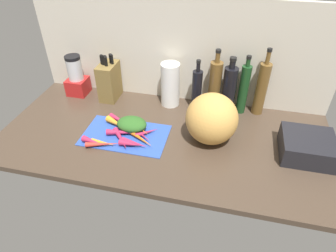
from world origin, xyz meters
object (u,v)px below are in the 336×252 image
object	(u,v)px
carrot_11	(138,127)
bottle_1	(215,85)
blender_appliance	(76,78)
paper_towel_roll	(170,85)
bottle_4	(261,88)
carrot_12	(141,139)
knife_block	(109,81)
carrot_3	(117,124)
carrot_9	(93,142)
carrot_2	(121,139)
carrot_8	(140,134)
carrot_5	(135,143)
carrot_1	(123,132)
bottle_3	(243,89)
carrot_4	(147,132)
winter_squash	(212,119)
bottle_0	(197,90)
cutting_board	(125,135)
carrot_10	(120,120)
carrot_0	(103,143)
bottle_2	(229,90)
dish_rack	(307,147)
carrot_6	(103,144)

from	to	relation	value
carrot_11	bottle_1	xyz separation A→B (cm)	(35.73, 30.82, 12.47)
blender_appliance	bottle_1	bearing A→B (deg)	1.63
paper_towel_roll	bottle_4	xyz separation A→B (cm)	(50.42, 2.46, 2.80)
carrot_12	knife_block	xyz separation A→B (cm)	(-30.57, 36.79, 9.46)
carrot_3	carrot_12	world-z (taller)	carrot_3
blender_appliance	carrot_9	bearing A→B (deg)	-56.32
carrot_2	bottle_4	distance (cm)	80.39
carrot_8	blender_appliance	world-z (taller)	blender_appliance
carrot_5	carrot_11	bearing A→B (deg)	99.97
carrot_1	bottle_3	size ratio (longest dim) A/B	0.49
carrot_4	carrot_9	world-z (taller)	carrot_9
carrot_3	bottle_1	world-z (taller)	bottle_1
bottle_1	winter_squash	bearing A→B (deg)	-86.61
carrot_8	knife_block	size ratio (longest dim) A/B	0.61
paper_towel_roll	bottle_0	bearing A→B (deg)	-6.23
cutting_board	carrot_9	distance (cm)	17.06
carrot_10	bottle_0	xyz separation A→B (cm)	(37.67, 24.28, 10.24)
carrot_10	bottle_3	distance (cm)	69.76
paper_towel_roll	carrot_2	bearing A→B (deg)	-111.47
cutting_board	carrot_8	distance (cm)	8.15
paper_towel_roll	bottle_3	xyz separation A→B (cm)	(41.00, 1.25, 1.91)
carrot_0	carrot_1	distance (cm)	11.97
carrot_1	winter_squash	xyz separation A→B (cm)	(43.75, 7.34, 10.51)
bottle_2	dish_rack	bearing A→B (deg)	-35.89
knife_block	bottle_0	xyz separation A→B (cm)	(52.77, -0.47, 1.04)
cutting_board	carrot_2	size ratio (longest dim) A/B	2.59
cutting_board	bottle_2	distance (cm)	61.18
carrot_5	bottle_0	world-z (taller)	bottle_0
cutting_board	carrot_11	world-z (taller)	carrot_11
carrot_8	carrot_1	bearing A→B (deg)	-169.35
carrot_9	carrot_10	xyz separation A→B (cm)	(6.75, 20.02, -0.12)
carrot_2	knife_block	size ratio (longest dim) A/B	0.61
paper_towel_roll	bottle_2	distance (cm)	33.31
cutting_board	bottle_3	size ratio (longest dim) A/B	1.28
carrot_1	blender_appliance	distance (cm)	55.12
dish_rack	carrot_0	bearing A→B (deg)	-170.78
knife_block	bottle_1	size ratio (longest dim) A/B	0.77
carrot_9	bottle_0	distance (cm)	63.54
carrot_5	carrot_12	distance (cm)	4.70
carrot_8	carrot_0	bearing A→B (deg)	-144.44
bottle_0	bottle_1	bearing A→B (deg)	18.25
carrot_0	carrot_10	xyz separation A→B (cm)	(1.81, 19.41, 0.20)
cutting_board	bottle_4	bearing A→B (deg)	29.47
carrot_3	carrot_8	distance (cm)	15.07
bottle_1	carrot_9	bearing A→B (deg)	-138.67
cutting_board	bottle_3	xyz separation A→B (cm)	(56.87, 36.25, 14.39)
carrot_11	bottle_1	world-z (taller)	bottle_1
carrot_3	carrot_6	size ratio (longest dim) A/B	0.88
bottle_3	carrot_12	bearing A→B (deg)	-140.42
cutting_board	blender_appliance	world-z (taller)	blender_appliance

